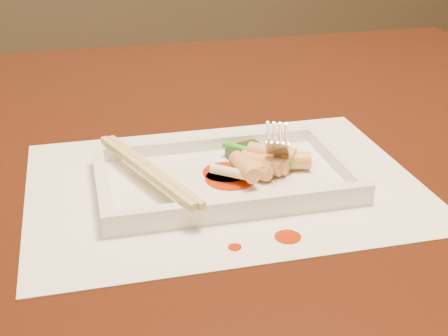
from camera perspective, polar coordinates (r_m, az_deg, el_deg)
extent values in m
cube|color=black|center=(0.77, -9.68, 1.05)|extent=(1.40, 0.90, 0.04)
cylinder|color=black|center=(1.44, 15.52, -4.15)|extent=(0.07, 0.07, 0.71)
cube|color=white|center=(0.65, 0.00, -1.49)|extent=(0.40, 0.30, 0.00)
cylinder|color=#A82404|center=(0.56, 5.85, -6.27)|extent=(0.02, 0.02, 0.00)
cylinder|color=#A82404|center=(0.54, 1.00, -7.24)|extent=(0.01, 0.01, 0.00)
cube|color=white|center=(0.65, 0.00, -1.12)|extent=(0.26, 0.16, 0.01)
cube|color=white|center=(0.71, -1.44, 2.30)|extent=(0.26, 0.01, 0.01)
cube|color=white|center=(0.58, 1.76, -3.36)|extent=(0.26, 0.01, 0.01)
cube|color=white|center=(0.63, -11.09, -1.43)|extent=(0.01, 0.14, 0.01)
cube|color=white|center=(0.68, 10.22, 0.86)|extent=(0.01, 0.14, 0.01)
cube|color=black|center=(0.68, 2.04, 1.52)|extent=(0.04, 0.04, 0.01)
cylinder|color=#EAEACC|center=(0.63, 0.48, -0.35)|extent=(0.04, 0.03, 0.01)
cylinder|color=#289017|center=(0.67, 3.10, 1.33)|extent=(0.06, 0.07, 0.01)
cube|color=#D4BE6A|center=(0.62, -7.33, -0.16)|extent=(0.07, 0.18, 0.01)
cube|color=#D4BE6A|center=(0.62, -6.61, -0.08)|extent=(0.07, 0.18, 0.01)
cylinder|color=#A82404|center=(0.65, 0.19, -0.40)|extent=(0.05, 0.05, 0.00)
cylinder|color=#A82404|center=(0.64, 0.60, -0.97)|extent=(0.05, 0.05, 0.00)
cylinder|color=#EEBB6F|center=(0.65, 3.90, 0.44)|extent=(0.05, 0.04, 0.02)
cylinder|color=#EEBB6F|center=(0.65, 4.04, 0.40)|extent=(0.04, 0.05, 0.02)
cylinder|color=#EEBB6F|center=(0.66, 4.38, 1.29)|extent=(0.05, 0.04, 0.02)
cylinder|color=#EEBB6F|center=(0.65, 3.48, 0.47)|extent=(0.04, 0.05, 0.02)
cylinder|color=#EEBB6F|center=(0.64, 2.60, -0.05)|extent=(0.04, 0.04, 0.02)
cylinder|color=#EEBB6F|center=(0.63, 1.88, 0.11)|extent=(0.02, 0.05, 0.02)
cylinder|color=#EEBB6F|center=(0.66, 5.78, 0.66)|extent=(0.05, 0.03, 0.02)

